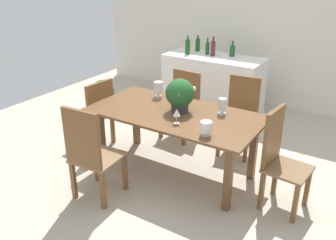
{
  "coord_description": "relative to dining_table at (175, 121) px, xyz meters",
  "views": [
    {
      "loc": [
        1.96,
        -3.45,
        2.33
      ],
      "look_at": [
        -0.09,
        -0.22,
        0.65
      ],
      "focal_mm": 38.91,
      "sensor_mm": 36.0,
      "label": 1
    }
  ],
  "objects": [
    {
      "name": "chair_near_left",
      "position": [
        -0.43,
        -0.94,
        -0.09
      ],
      "size": [
        0.49,
        0.49,
        1.06
      ],
      "rotation": [
        0.0,
        0.0,
        3.21
      ],
      "color": "brown",
      "rests_on": "ground"
    },
    {
      "name": "dining_table",
      "position": [
        0.0,
        0.0,
        0.0
      ],
      "size": [
        1.94,
        0.99,
        0.76
      ],
      "color": "brown",
      "rests_on": "ground"
    },
    {
      "name": "wine_glass",
      "position": [
        0.17,
        -0.25,
        0.22
      ],
      "size": [
        0.07,
        0.07,
        0.16
      ],
      "color": "silver",
      "rests_on": "dining_table"
    },
    {
      "name": "crystal_vase_center_near",
      "position": [
        0.46,
        0.24,
        0.2
      ],
      "size": [
        0.09,
        0.09,
        0.18
      ],
      "color": "silver",
      "rests_on": "dining_table"
    },
    {
      "name": "flower_centerpiece",
      "position": [
        0.03,
        0.06,
        0.3
      ],
      "size": [
        0.32,
        0.32,
        0.38
      ],
      "color": "#333338",
      "rests_on": "dining_table"
    },
    {
      "name": "crystal_vase_right",
      "position": [
        -0.44,
        0.32,
        0.22
      ],
      "size": [
        0.11,
        0.11,
        0.2
      ],
      "color": "silver",
      "rests_on": "dining_table"
    },
    {
      "name": "chair_far_left",
      "position": [
        -0.43,
        0.91,
        -0.14
      ],
      "size": [
        0.5,
        0.43,
        0.94
      ],
      "rotation": [
        0.0,
        0.0,
        -0.07
      ],
      "color": "brown",
      "rests_on": "ground"
    },
    {
      "name": "wine_bottle_tall",
      "position": [
        -0.6,
        1.97,
        0.39
      ],
      "size": [
        0.06,
        0.06,
        0.27
      ],
      "color": "#194C1E",
      "rests_on": "kitchen_counter"
    },
    {
      "name": "wine_bottle_dark",
      "position": [
        -0.48,
        1.93,
        0.41
      ],
      "size": [
        0.07,
        0.07,
        0.3
      ],
      "color": "#511E28",
      "rests_on": "kitchen_counter"
    },
    {
      "name": "chair_foot_end",
      "position": [
        1.2,
        0.01,
        -0.1
      ],
      "size": [
        0.45,
        0.45,
        1.04
      ],
      "rotation": [
        0.0,
        0.0,
        1.48
      ],
      "color": "brown",
      "rests_on": "ground"
    },
    {
      "name": "wine_bottle_amber",
      "position": [
        -0.21,
        2.06,
        0.38
      ],
      "size": [
        0.08,
        0.08,
        0.24
      ],
      "color": "#194C1E",
      "rests_on": "kitchen_counter"
    },
    {
      "name": "chair_far_right",
      "position": [
        0.43,
        0.92,
        -0.12
      ],
      "size": [
        0.47,
        0.47,
        0.99
      ],
      "rotation": [
        0.0,
        0.0,
        0.09
      ],
      "color": "brown",
      "rests_on": "ground"
    },
    {
      "name": "back_wall",
      "position": [
        0.0,
        2.81,
        0.64
      ],
      "size": [
        6.4,
        0.1,
        2.6
      ],
      "primitive_type": "cube",
      "color": "silver",
      "rests_on": "ground"
    },
    {
      "name": "kitchen_counter",
      "position": [
        -0.44,
        1.9,
        -0.19
      ],
      "size": [
        1.55,
        0.68,
        0.95
      ],
      "primitive_type": "cube",
      "color": "white",
      "rests_on": "ground"
    },
    {
      "name": "chair_head_end",
      "position": [
        -1.21,
        -0.01,
        -0.14
      ],
      "size": [
        0.45,
        0.51,
        0.93
      ],
      "rotation": [
        0.0,
        0.0,
        -1.65
      ],
      "color": "brown",
      "rests_on": "ground"
    },
    {
      "name": "potted_plant_floor",
      "position": [
        -2.01,
        1.0,
        -0.37
      ],
      "size": [
        0.37,
        0.37,
        0.54
      ],
      "color": "brown",
      "rests_on": "ground"
    },
    {
      "name": "wine_bottle_green",
      "position": [
        -0.84,
        2.09,
        0.4
      ],
      "size": [
        0.08,
        0.08,
        0.26
      ],
      "color": "#194C1E",
      "rests_on": "kitchen_counter"
    },
    {
      "name": "crystal_vase_left",
      "position": [
        0.56,
        -0.34,
        0.19
      ],
      "size": [
        0.12,
        0.12,
        0.15
      ],
      "color": "silver",
      "rests_on": "dining_table"
    },
    {
      "name": "ground_plane",
      "position": [
        0.0,
        0.21,
        -0.66
      ],
      "size": [
        7.04,
        7.04,
        0.0
      ],
      "primitive_type": "plane",
      "color": "#BCB29E"
    },
    {
      "name": "wine_bottle_clear",
      "position": [
        -0.87,
        1.81,
        0.41
      ],
      "size": [
        0.08,
        0.08,
        0.3
      ],
      "color": "#194C1E",
      "rests_on": "kitchen_counter"
    }
  ]
}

